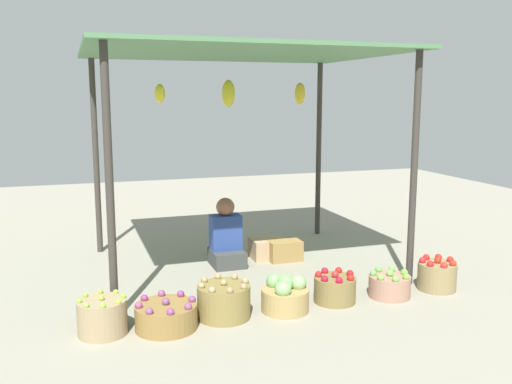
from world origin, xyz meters
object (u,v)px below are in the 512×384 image
vendor_person (226,239)px  basket_limes (102,317)px  basket_green_apples (390,285)px  basket_red_tomatoes (437,275)px  basket_cabbages (285,296)px  basket_red_apples (335,289)px  basket_potatoes (224,301)px  wooden_crate_near_vendor (268,248)px  basket_purple_onions (166,316)px  wooden_crate_stacked_rear (284,250)px

vendor_person → basket_limes: 2.12m
basket_green_apples → basket_red_tomatoes: 0.56m
basket_cabbages → basket_red_apples: 0.53m
vendor_person → basket_red_tomatoes: (1.78, -1.48, -0.15)m
basket_potatoes → wooden_crate_near_vendor: (0.99, 1.61, -0.03)m
vendor_person → basket_red_tomatoes: vendor_person is taller
basket_purple_onions → basket_red_apples: size_ratio=1.32×
basket_potatoes → basket_cabbages: size_ratio=1.08×
basket_cabbages → basket_red_tomatoes: size_ratio=1.14×
basket_potatoes → wooden_crate_stacked_rear: bearing=52.0°
basket_potatoes → wooden_crate_near_vendor: size_ratio=1.12×
basket_cabbages → basket_green_apples: 1.09m
basket_potatoes → basket_red_apples: (1.09, 0.03, -0.02)m
basket_cabbages → wooden_crate_stacked_rear: basket_cabbages is taller
basket_limes → vendor_person: bearing=46.1°
wooden_crate_stacked_rear → basket_red_tomatoes: bearing=-53.0°
wooden_crate_stacked_rear → basket_cabbages: bearing=-111.2°
basket_cabbages → basket_green_apples: basket_cabbages is taller
basket_purple_onions → basket_potatoes: 0.53m
basket_red_apples → basket_purple_onions: bearing=-176.0°
basket_green_apples → wooden_crate_near_vendor: size_ratio=0.96×
basket_red_tomatoes → wooden_crate_stacked_rear: 1.79m
basket_potatoes → wooden_crate_stacked_rear: size_ratio=1.21×
vendor_person → basket_green_apples: 1.95m
basket_red_apples → wooden_crate_near_vendor: basket_red_apples is taller
basket_limes → wooden_crate_stacked_rear: (2.17, 1.48, -0.03)m
basket_red_tomatoes → wooden_crate_near_vendor: basket_red_tomatoes is taller
wooden_crate_near_vendor → basket_potatoes: bearing=-121.6°
basket_red_tomatoes → wooden_crate_near_vendor: size_ratio=0.91×
wooden_crate_near_vendor → basket_limes: bearing=-141.1°
basket_red_apples → wooden_crate_stacked_rear: basket_red_apples is taller
vendor_person → basket_red_apples: (0.65, -1.47, -0.17)m
basket_limes → basket_cabbages: 1.59m
basket_green_apples → basket_cabbages: bearing=-178.8°
basket_red_tomatoes → basket_limes: bearing=-179.2°
wooden_crate_stacked_rear → wooden_crate_near_vendor: bearing=132.7°
vendor_person → basket_potatoes: vendor_person is taller
basket_cabbages → wooden_crate_stacked_rear: bearing=68.8°
basket_limes → basket_red_apples: 2.12m
basket_limes → basket_purple_onions: 0.51m
basket_red_apples → wooden_crate_near_vendor: bearing=93.6°
basket_green_apples → basket_limes: bearing=-179.6°
basket_purple_onions → basket_green_apples: basket_green_apples is taller
basket_limes → wooden_crate_stacked_rear: size_ratio=1.04×
basket_purple_onions → vendor_person: bearing=58.8°
basket_red_apples → wooden_crate_stacked_rear: 1.42m
basket_green_apples → wooden_crate_near_vendor: basket_green_apples is taller
basket_limes → basket_potatoes: (1.03, 0.02, 0.00)m
wooden_crate_near_vendor → wooden_crate_stacked_rear: bearing=-47.3°
basket_red_tomatoes → basket_green_apples: bearing=-177.2°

